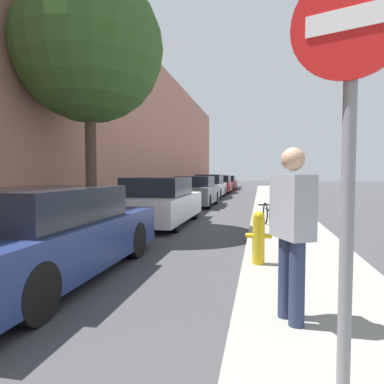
{
  "coord_description": "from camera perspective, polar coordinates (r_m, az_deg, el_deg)",
  "views": [
    {
      "loc": [
        2.17,
        1.29,
        1.57
      ],
      "look_at": [
        0.3,
        10.61,
        1.05
      ],
      "focal_mm": 31.86,
      "sensor_mm": 36.0,
      "label": 1
    }
  ],
  "objects": [
    {
      "name": "fire_hydrant",
      "position": [
        5.58,
        11.09,
        -7.35
      ],
      "size": [
        0.42,
        0.19,
        0.86
      ],
      "color": "gold",
      "rests_on": "sidewalk_right"
    },
    {
      "name": "parked_car_grey",
      "position": [
        16.32,
        0.6,
        0.04
      ],
      "size": [
        1.8,
        4.02,
        1.43
      ],
      "color": "black",
      "rests_on": "ground"
    },
    {
      "name": "pedestrian",
      "position": [
        3.45,
        16.39,
        -5.3
      ],
      "size": [
        0.42,
        0.52,
        1.7
      ],
      "rotation": [
        0.0,
        0.0,
        -1.11
      ],
      "color": "#283351",
      "rests_on": "sidewalk_right"
    },
    {
      "name": "parked_car_maroon",
      "position": [
        32.96,
        5.85,
        1.53
      ],
      "size": [
        1.72,
        4.09,
        1.36
      ],
      "color": "black",
      "rests_on": "ground"
    },
    {
      "name": "parked_car_navy",
      "position": [
        5.49,
        -22.78,
        -6.72
      ],
      "size": [
        1.75,
        4.64,
        1.36
      ],
      "color": "black",
      "rests_on": "ground"
    },
    {
      "name": "building_facade_left",
      "position": [
        16.25,
        -12.36,
        12.18
      ],
      "size": [
        0.7,
        52.0,
        8.29
      ],
      "color": "tan",
      "rests_on": "ground"
    },
    {
      "name": "bicycle",
      "position": [
        9.59,
        12.66,
        -3.71
      ],
      "size": [
        0.44,
        1.5,
        0.62
      ],
      "rotation": [
        0.0,
        0.0,
        0.17
      ],
      "color": "black",
      "rests_on": "sidewalk_right"
    },
    {
      "name": "parked_car_white",
      "position": [
        10.54,
        -5.47,
        -1.68
      ],
      "size": [
        1.86,
        4.34,
        1.45
      ],
      "color": "black",
      "rests_on": "ground"
    },
    {
      "name": "parked_car_silver",
      "position": [
        21.98,
        3.04,
        0.89
      ],
      "size": [
        1.71,
        4.42,
        1.5
      ],
      "color": "black",
      "rests_on": "ground"
    },
    {
      "name": "parked_car_red",
      "position": [
        27.33,
        4.8,
        1.23
      ],
      "size": [
        1.68,
        4.23,
        1.42
      ],
      "color": "black",
      "rests_on": "ground"
    },
    {
      "name": "sidewalk_right",
      "position": [
        14.8,
        14.13,
        -2.81
      ],
      "size": [
        2.0,
        52.0,
        0.12
      ],
      "color": "gray",
      "rests_on": "ground"
    },
    {
      "name": "sidewalk_left",
      "position": [
        15.63,
        -7.64,
        -2.43
      ],
      "size": [
        2.0,
        52.0,
        0.12
      ],
      "color": "gray",
      "rests_on": "ground"
    },
    {
      "name": "street_tree_near",
      "position": [
        10.28,
        -16.85,
        21.99
      ],
      "size": [
        3.96,
        3.96,
        6.79
      ],
      "color": "#4C3A2B",
      "rests_on": "sidewalk_left"
    },
    {
      "name": "traffic_sign_post",
      "position": [
        1.97,
        24.85,
        14.13
      ],
      "size": [
        0.68,
        0.28,
        2.77
      ],
      "rotation": [
        0.0,
        0.0,
        -0.37
      ],
      "color": "gray",
      "rests_on": "sidewalk_right"
    },
    {
      "name": "ground_plane",
      "position": [
        14.95,
        2.94,
        -2.89
      ],
      "size": [
        120.0,
        120.0,
        0.0
      ],
      "primitive_type": "plane",
      "color": "#3D3D3F"
    }
  ]
}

